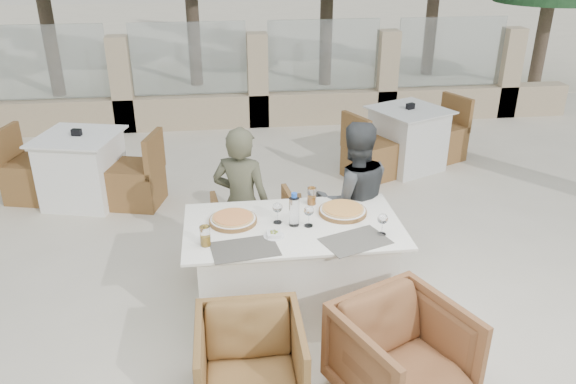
{
  "coord_description": "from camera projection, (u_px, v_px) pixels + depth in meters",
  "views": [
    {
      "loc": [
        -0.62,
        -3.58,
        2.72
      ],
      "look_at": [
        -0.11,
        0.33,
        0.9
      ],
      "focal_mm": 35.0,
      "sensor_mm": 36.0,
      "label": 1
    }
  ],
  "objects": [
    {
      "name": "bg_table_a",
      "position": [
        83.0,
        169.0,
        6.11
      ],
      "size": [
        1.79,
        1.2,
        0.77
      ],
      "primitive_type": null,
      "rotation": [
        0.0,
        0.0,
        -0.25
      ],
      "color": "white",
      "rests_on": "ground"
    },
    {
      "name": "diner_right",
      "position": [
        353.0,
        200.0,
        4.7
      ],
      "size": [
        0.7,
        0.56,
        1.38
      ],
      "primitive_type": "imported",
      "rotation": [
        0.0,
        0.0,
        3.2
      ],
      "color": "#3D4042",
      "rests_on": "ground"
    },
    {
      "name": "beer_glass_left",
      "position": [
        205.0,
        236.0,
        3.83
      ],
      "size": [
        0.09,
        0.09,
        0.14
      ],
      "primitive_type": "cylinder",
      "rotation": [
        0.0,
        0.0,
        -0.33
      ],
      "color": "#C28B1B",
      "rests_on": "dining_table"
    },
    {
      "name": "sand_patch",
      "position": [
        234.0,
        31.0,
        17.04
      ],
      "size": [
        30.0,
        16.0,
        0.01
      ],
      "primitive_type": "cube",
      "color": "beige",
      "rests_on": "ground"
    },
    {
      "name": "wine_glass_corner",
      "position": [
        382.0,
        223.0,
        3.96
      ],
      "size": [
        0.1,
        0.1,
        0.18
      ],
      "primitive_type": null,
      "rotation": [
        0.0,
        0.0,
        0.41
      ],
      "color": "white",
      "rests_on": "dining_table"
    },
    {
      "name": "dining_table",
      "position": [
        293.0,
        269.0,
        4.29
      ],
      "size": [
        1.6,
        0.9,
        0.77
      ],
      "primitive_type": null,
      "color": "white",
      "rests_on": "ground"
    },
    {
      "name": "armchair_far_left",
      "position": [
        257.0,
        234.0,
        4.9
      ],
      "size": [
        0.78,
        0.8,
        0.66
      ],
      "primitive_type": "imported",
      "rotation": [
        0.0,
        0.0,
        3.26
      ],
      "color": "#9B6938",
      "rests_on": "ground"
    },
    {
      "name": "armchair_near_right",
      "position": [
        402.0,
        356.0,
        3.48
      ],
      "size": [
        0.95,
        0.97,
        0.67
      ],
      "primitive_type": "imported",
      "rotation": [
        0.0,
        0.0,
        0.42
      ],
      "color": "brown",
      "rests_on": "ground"
    },
    {
      "name": "beer_glass_right",
      "position": [
        312.0,
        196.0,
        4.42
      ],
      "size": [
        0.08,
        0.08,
        0.14
      ],
      "primitive_type": "cylinder",
      "rotation": [
        0.0,
        0.0,
        0.25
      ],
      "color": "orange",
      "rests_on": "dining_table"
    },
    {
      "name": "pizza_right",
      "position": [
        343.0,
        211.0,
        4.29
      ],
      "size": [
        0.41,
        0.41,
        0.05
      ],
      "primitive_type": "cylinder",
      "rotation": [
        0.0,
        0.0,
        0.11
      ],
      "color": "orange",
      "rests_on": "dining_table"
    },
    {
      "name": "perimeter_wall_far",
      "position": [
        258.0,
        74.0,
        8.42
      ],
      "size": [
        10.0,
        0.34,
        1.6
      ],
      "primitive_type": null,
      "color": "#C5AE8B",
      "rests_on": "ground"
    },
    {
      "name": "wine_glass_near",
      "position": [
        309.0,
        215.0,
        4.08
      ],
      "size": [
        0.09,
        0.09,
        0.18
      ],
      "primitive_type": null,
      "rotation": [
        0.0,
        0.0,
        -0.14
      ],
      "color": "white",
      "rests_on": "dining_table"
    },
    {
      "name": "pizza_left",
      "position": [
        233.0,
        220.0,
        4.16
      ],
      "size": [
        0.44,
        0.44,
        0.05
      ],
      "primitive_type": "cylinder",
      "rotation": [
        0.0,
        0.0,
        -0.29
      ],
      "color": "#DD4F1E",
      "rests_on": "dining_table"
    },
    {
      "name": "armchair_far_right",
      "position": [
        329.0,
        230.0,
        5.11
      ],
      "size": [
        0.62,
        0.64,
        0.53
      ],
      "primitive_type": "imported",
      "rotation": [
        0.0,
        0.0,
        3.04
      ],
      "color": "olive",
      "rests_on": "ground"
    },
    {
      "name": "olive_dish",
      "position": [
        274.0,
        234.0,
        3.96
      ],
      "size": [
        0.14,
        0.14,
        0.04
      ],
      "primitive_type": null,
      "rotation": [
        0.0,
        0.0,
        0.35
      ],
      "color": "white",
      "rests_on": "dining_table"
    },
    {
      "name": "placemat_near_left",
      "position": [
        245.0,
        249.0,
        3.81
      ],
      "size": [
        0.49,
        0.36,
        0.0
      ],
      "primitive_type": "cube",
      "rotation": [
        0.0,
        0.0,
        0.14
      ],
      "color": "#545048",
      "rests_on": "dining_table"
    },
    {
      "name": "armchair_near_left",
      "position": [
        250.0,
        364.0,
        3.46
      ],
      "size": [
        0.66,
        0.68,
        0.61
      ],
      "primitive_type": "imported",
      "rotation": [
        0.0,
        0.0,
        -0.01
      ],
      "color": "brown",
      "rests_on": "ground"
    },
    {
      "name": "bg_table_b",
      "position": [
        407.0,
        139.0,
        7.01
      ],
      "size": [
        1.83,
        1.42,
        0.77
      ],
      "primitive_type": null,
      "rotation": [
        0.0,
        0.0,
        0.43
      ],
      "color": "silver",
      "rests_on": "ground"
    },
    {
      "name": "water_bottle",
      "position": [
        294.0,
        209.0,
        4.07
      ],
      "size": [
        0.1,
        0.1,
        0.26
      ],
      "primitive_type": "cylinder",
      "rotation": [
        0.0,
        0.0,
        -0.31
      ],
      "color": "#C2E1FF",
      "rests_on": "dining_table"
    },
    {
      "name": "wine_glass_centre",
      "position": [
        278.0,
        212.0,
        4.12
      ],
      "size": [
        0.09,
        0.09,
        0.18
      ],
      "primitive_type": null,
      "rotation": [
        0.0,
        0.0,
        0.14
      ],
      "color": "white",
      "rests_on": "dining_table"
    },
    {
      "name": "placemat_near_right",
      "position": [
        355.0,
        241.0,
        3.91
      ],
      "size": [
        0.53,
        0.44,
        0.0
      ],
      "primitive_type": "cube",
      "rotation": [
        0.0,
        0.0,
        0.35
      ],
      "color": "#605C52",
      "rests_on": "dining_table"
    },
    {
      "name": "ground",
      "position": [
        308.0,
        312.0,
        4.44
      ],
      "size": [
        80.0,
        80.0,
        0.0
      ],
      "primitive_type": "plane",
      "color": "beige",
      "rests_on": "ground"
    },
    {
      "name": "diner_left",
      "position": [
        242.0,
        204.0,
        4.67
      ],
      "size": [
        0.57,
        0.48,
        1.35
      ],
      "primitive_type": "imported",
      "rotation": [
        0.0,
        0.0,
        2.76
      ],
      "color": "#4C4C37",
      "rests_on": "ground"
    }
  ]
}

